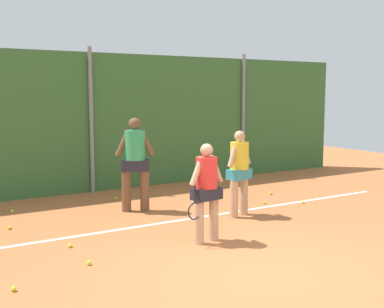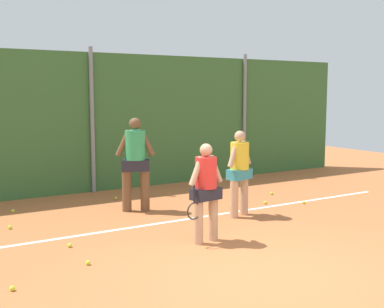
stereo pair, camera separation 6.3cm
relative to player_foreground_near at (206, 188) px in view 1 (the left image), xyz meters
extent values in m
plane|color=#B76638|center=(-0.15, 0.41, -0.90)|extent=(25.65, 25.65, 0.00)
cube|color=#386633|center=(-0.15, 5.03, 0.79)|extent=(15.87, 0.25, 3.39)
cylinder|color=gray|center=(-0.15, 4.85, 0.85)|extent=(0.10, 0.10, 3.51)
cylinder|color=gray|center=(4.43, 4.85, 0.85)|extent=(0.10, 0.10, 3.51)
cube|color=white|center=(-0.15, 1.41, -0.90)|extent=(11.60, 0.10, 0.01)
cylinder|color=tan|center=(0.16, 0.02, -0.55)|extent=(0.16, 0.16, 0.71)
cylinder|color=tan|center=(-0.15, -0.02, -0.55)|extent=(0.16, 0.16, 0.71)
cube|color=#23232D|center=(0.00, 0.00, -0.10)|extent=(0.50, 0.33, 0.19)
cylinder|color=red|center=(0.00, 0.00, 0.25)|extent=(0.35, 0.35, 0.50)
sphere|color=tan|center=(0.00, 0.00, 0.61)|extent=(0.20, 0.20, 0.20)
cylinder|color=tan|center=(0.20, 0.03, 0.28)|extent=(0.29, 0.12, 0.47)
cylinder|color=tan|center=(-0.19, -0.02, 0.28)|extent=(0.29, 0.12, 0.47)
cylinder|color=black|center=(-0.27, -0.08, -0.06)|extent=(0.03, 0.03, 0.28)
torus|color=#26262B|center=(-0.27, -0.08, -0.33)|extent=(0.28, 0.06, 0.28)
cylinder|color=tan|center=(1.65, 1.16, -0.53)|extent=(0.16, 0.16, 0.74)
cylinder|color=tan|center=(1.33, 1.06, -0.53)|extent=(0.16, 0.16, 0.74)
cube|color=teal|center=(1.49, 1.11, -0.06)|extent=(0.56, 0.42, 0.20)
cylinder|color=yellow|center=(1.49, 1.11, 0.30)|extent=(0.36, 0.36, 0.53)
sphere|color=tan|center=(1.49, 1.11, 0.68)|extent=(0.21, 0.21, 0.21)
cylinder|color=tan|center=(1.69, 1.17, 0.34)|extent=(0.29, 0.16, 0.50)
cylinder|color=tan|center=(1.29, 1.05, 0.34)|extent=(0.29, 0.16, 0.50)
cylinder|color=brown|center=(-0.25, 2.62, -0.48)|extent=(0.19, 0.19, 0.84)
cylinder|color=brown|center=(0.10, 2.47, -0.48)|extent=(0.19, 0.19, 0.84)
cube|color=#23232D|center=(-0.07, 2.54, 0.05)|extent=(0.65, 0.53, 0.22)
cylinder|color=#339E60|center=(-0.07, 2.54, 0.46)|extent=(0.41, 0.41, 0.60)
sphere|color=brown|center=(-0.07, 2.54, 0.89)|extent=(0.24, 0.24, 0.24)
cylinder|color=brown|center=(-0.29, 2.64, 0.51)|extent=(0.33, 0.21, 0.57)
cylinder|color=brown|center=(0.14, 2.45, 0.51)|extent=(0.33, 0.21, 0.57)
sphere|color=#CCDB33|center=(-2.58, 2.45, -0.87)|extent=(0.07, 0.07, 0.07)
sphere|color=#CCDB33|center=(-1.99, 0.86, -0.87)|extent=(0.07, 0.07, 0.07)
sphere|color=#CCDB33|center=(2.61, 1.66, -0.87)|extent=(0.07, 0.07, 0.07)
sphere|color=#CCDB33|center=(-0.02, 3.75, -0.87)|extent=(0.07, 0.07, 0.07)
sphere|color=#CCDB33|center=(-3.11, -0.46, -0.87)|extent=(0.07, 0.07, 0.07)
sphere|color=#CCDB33|center=(-2.29, 3.70, -0.87)|extent=(0.07, 0.07, 0.07)
sphere|color=#CCDB33|center=(3.34, 1.23, -0.87)|extent=(0.07, 0.07, 0.07)
sphere|color=#CCDB33|center=(3.39, 2.36, -0.87)|extent=(0.07, 0.07, 0.07)
sphere|color=#CCDB33|center=(-2.01, -0.06, -0.87)|extent=(0.07, 0.07, 0.07)
camera|label=1|loc=(-4.25, -6.52, 1.51)|focal=46.02mm
camera|label=2|loc=(-4.20, -6.55, 1.51)|focal=46.02mm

